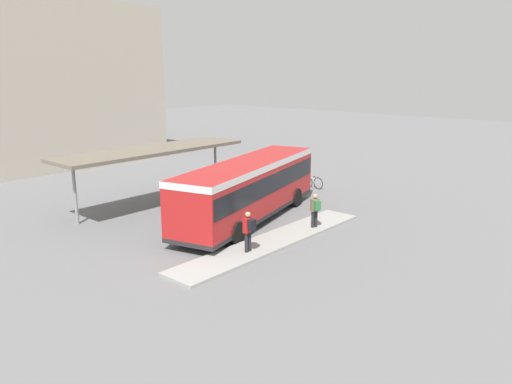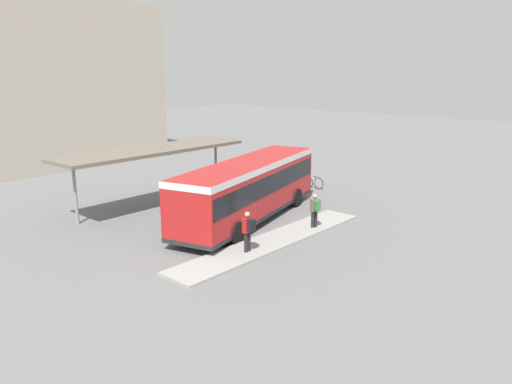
{
  "view_description": "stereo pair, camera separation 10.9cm",
  "coord_description": "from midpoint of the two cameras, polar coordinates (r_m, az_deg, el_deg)",
  "views": [
    {
      "loc": [
        -18.01,
        -16.25,
        7.46
      ],
      "look_at": [
        0.56,
        0.0,
        1.35
      ],
      "focal_mm": 35.0,
      "sensor_mm": 36.0,
      "label": 1
    },
    {
      "loc": [
        -17.94,
        -16.33,
        7.46
      ],
      "look_at": [
        0.56,
        0.0,
        1.35
      ],
      "focal_mm": 35.0,
      "sensor_mm": 36.0,
      "label": 2
    }
  ],
  "objects": [
    {
      "name": "pedestrian_companion",
      "position": [
        20.39,
        -0.99,
        -4.26
      ],
      "size": [
        0.43,
        0.45,
        1.7
      ],
      "rotation": [
        0.0,
        0.0,
        1.64
      ],
      "color": "#232328",
      "rests_on": "curb_island"
    },
    {
      "name": "bicycle_blue",
      "position": [
        32.63,
        5.3,
        1.3
      ],
      "size": [
        0.48,
        1.68,
        0.73
      ],
      "rotation": [
        0.0,
        0.0,
        -1.73
      ],
      "color": "black",
      "rests_on": "ground_plane"
    },
    {
      "name": "ground_plane",
      "position": [
        25.38,
        -0.95,
        -3.18
      ],
      "size": [
        120.0,
        120.0,
        0.0
      ],
      "primitive_type": "plane",
      "color": "slate"
    },
    {
      "name": "bicycle_white",
      "position": [
        32.24,
        6.34,
        1.16
      ],
      "size": [
        0.48,
        1.8,
        0.78
      ],
      "rotation": [
        0.0,
        0.0,
        1.44
      ],
      "color": "black",
      "rests_on": "ground_plane"
    },
    {
      "name": "pedestrian_waiting",
      "position": [
        23.67,
        6.65,
        -1.87
      ],
      "size": [
        0.47,
        0.51,
        1.63
      ],
      "rotation": [
        0.0,
        0.0,
        1.21
      ],
      "color": "#232328",
      "rests_on": "curb_island"
    },
    {
      "name": "city_bus",
      "position": [
        24.93,
        -0.96,
        0.69
      ],
      "size": [
        11.39,
        5.26,
        2.99
      ],
      "rotation": [
        0.0,
        0.0,
        0.26
      ],
      "color": "red",
      "rests_on": "ground_plane"
    },
    {
      "name": "station_building",
      "position": [
        43.82,
        -27.1,
        10.8
      ],
      "size": [
        21.73,
        12.18,
        12.42
      ],
      "color": "#B2A899",
      "rests_on": "ground_plane"
    },
    {
      "name": "curb_island",
      "position": [
        22.12,
        1.86,
        -5.63
      ],
      "size": [
        11.31,
        1.8,
        0.12
      ],
      "color": "#9E9E99",
      "rests_on": "ground_plane"
    },
    {
      "name": "bicycle_red",
      "position": [
        33.27,
        4.6,
        1.51
      ],
      "size": [
        0.48,
        1.55,
        0.67
      ],
      "rotation": [
        0.0,
        0.0,
        1.48
      ],
      "color": "black",
      "rests_on": "ground_plane"
    },
    {
      "name": "station_shelter",
      "position": [
        28.07,
        -11.84,
        4.61
      ],
      "size": [
        11.2,
        2.89,
        3.2
      ],
      "color": "#706656",
      "rests_on": "ground_plane"
    }
  ]
}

